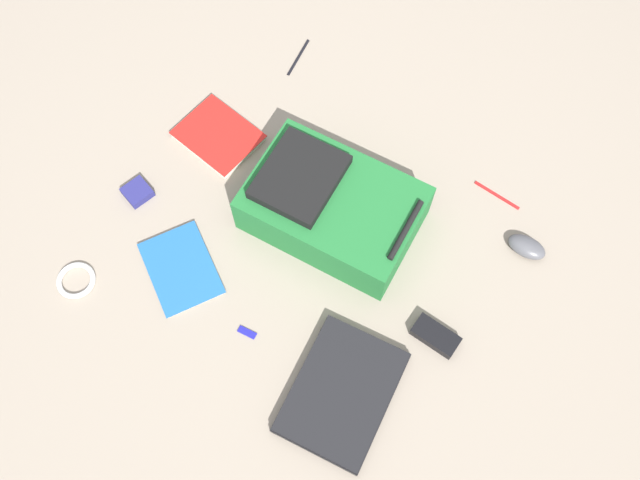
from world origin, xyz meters
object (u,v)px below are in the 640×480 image
(cable_coil, at_px, (76,280))
(power_brick, at_px, (435,337))
(usb_stick, at_px, (247,332))
(pen_black, at_px, (298,57))
(computer_mouse, at_px, (527,247))
(backpack, at_px, (331,206))
(book_comic, at_px, (181,269))
(pen_blue, at_px, (497,195))
(earbud_pouch, at_px, (137,192))
(laptop, at_px, (342,392))
(book_red, at_px, (218,136))

(cable_coil, height_order, power_brick, power_brick)
(usb_stick, bearing_deg, pen_black, -152.09)
(computer_mouse, distance_m, usb_stick, 0.80)
(backpack, bearing_deg, usb_stick, 1.96)
(book_comic, relative_size, pen_blue, 1.99)
(backpack, distance_m, usb_stick, 0.41)
(computer_mouse, distance_m, power_brick, 0.37)
(pen_black, distance_m, earbud_pouch, 0.66)
(book_comic, height_order, cable_coil, same)
(power_brick, bearing_deg, cable_coil, -63.76)
(laptop, xyz_separation_m, earbud_pouch, (-0.12, -0.80, -0.00))
(laptop, height_order, book_comic, laptop)
(computer_mouse, bearing_deg, pen_blue, -130.39)
(cable_coil, relative_size, power_brick, 0.86)
(earbud_pouch, relative_size, usb_stick, 1.43)
(book_comic, distance_m, cable_coil, 0.28)
(book_red, relative_size, usb_stick, 4.86)
(usb_stick, bearing_deg, cable_coil, -71.31)
(computer_mouse, relative_size, power_brick, 0.87)
(book_comic, height_order, earbud_pouch, earbud_pouch)
(book_red, xyz_separation_m, power_brick, (0.15, 0.85, 0.00))
(power_brick, bearing_deg, pen_black, -122.32)
(pen_black, distance_m, usb_stick, 0.90)
(usb_stick, bearing_deg, book_comic, -97.78)
(book_comic, relative_size, book_red, 1.18)
(laptop, xyz_separation_m, usb_stick, (0.02, -0.29, -0.01))
(backpack, distance_m, laptop, 0.50)
(book_red, relative_size, cable_coil, 2.31)
(pen_black, bearing_deg, computer_mouse, 79.75)
(backpack, distance_m, book_comic, 0.44)
(power_brick, xyz_separation_m, pen_blue, (-0.47, -0.08, -0.01))
(laptop, height_order, pen_black, laptop)
(laptop, height_order, book_red, laptop)
(book_comic, distance_m, earbud_pouch, 0.27)
(cable_coil, bearing_deg, earbud_pouch, -171.77)
(cable_coil, distance_m, pen_black, 0.96)
(usb_stick, bearing_deg, earbud_pouch, -105.40)
(laptop, relative_size, pen_black, 2.43)
(laptop, distance_m, pen_black, 1.06)
(backpack, distance_m, book_red, 0.43)
(pen_black, bearing_deg, usb_stick, 27.91)
(book_red, bearing_deg, cable_coil, -2.57)
(pen_black, xyz_separation_m, pen_blue, (0.06, 0.75, 0.00))
(power_brick, bearing_deg, usb_stick, -56.20)
(book_red, xyz_separation_m, pen_black, (-0.38, 0.02, -0.01))
(backpack, bearing_deg, earbud_pouch, -62.23)
(earbud_pouch, height_order, usb_stick, earbud_pouch)
(computer_mouse, bearing_deg, book_comic, -56.14)
(cable_coil, xyz_separation_m, usb_stick, (-0.16, 0.46, -0.00))
(cable_coil, bearing_deg, laptop, 102.87)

